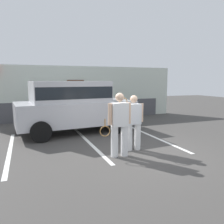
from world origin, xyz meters
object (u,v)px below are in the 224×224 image
object	(u,v)px
tennis_player_man	(119,124)
potted_plant_by_porch	(124,110)
parked_suv	(74,104)
tennis_player_woman	(133,122)

from	to	relation	value
tennis_player_man	potted_plant_by_porch	xyz separation A→B (m)	(2.64, 5.55, -0.41)
parked_suv	tennis_player_man	world-z (taller)	parked_suv
potted_plant_by_porch	tennis_player_woman	bearing A→B (deg)	-111.45
tennis_player_woman	parked_suv	bearing A→B (deg)	-63.02
tennis_player_man	potted_plant_by_porch	distance (m)	6.16
tennis_player_woman	potted_plant_by_porch	xyz separation A→B (m)	(2.03, 5.17, -0.36)
parked_suv	potted_plant_by_porch	size ratio (longest dim) A/B	5.27
potted_plant_by_porch	parked_suv	bearing A→B (deg)	-145.39
tennis_player_man	potted_plant_by_porch	bearing A→B (deg)	-112.04
parked_suv	tennis_player_woman	xyz separation A→B (m)	(1.17, -2.96, -0.28)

